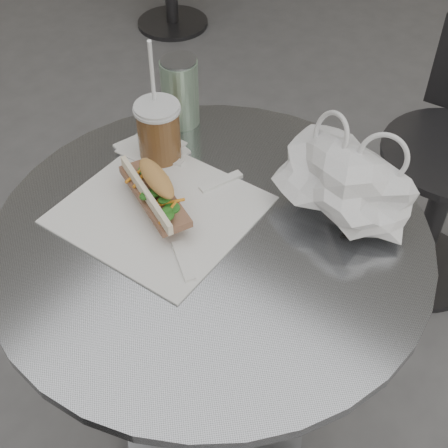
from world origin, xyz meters
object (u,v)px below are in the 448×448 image
Objects in this scene: iced_coffee at (159,131)px; drink_can at (180,92)px; sunglasses at (375,215)px; cafe_table at (213,326)px; banh_mi at (156,192)px; chair_far at (448,182)px.

iced_coffee is 1.78× the size of drink_can.
iced_coffee reaches higher than sunglasses.
banh_mi is at bearing -174.30° from cafe_table.
iced_coffee is (-0.20, 0.10, 0.34)m from cafe_table.
iced_coffee reaches higher than banh_mi.
banh_mi is 2.60× the size of sunglasses.
banh_mi is at bearing -51.35° from iced_coffee.
banh_mi is at bearing -59.54° from drink_can.
banh_mi is 1.73× the size of drink_can.
cafe_table is 0.41m from iced_coffee.
chair_far is at bearing 96.53° from banh_mi.
drink_can is at bearing 52.97° from chair_far.
iced_coffee reaches higher than chair_far.
cafe_table is 5.30× the size of drink_can.
sunglasses is (0.21, 0.19, 0.29)m from cafe_table.
chair_far is at bearing 63.92° from iced_coffee.
sunglasses is at bearing -3.55° from drink_can.
chair_far reaches higher than cafe_table.
drink_can reaches higher than chair_far.
cafe_table is 0.89m from chair_far.
cafe_table is 0.41m from sunglasses.
banh_mi is 0.27m from drink_can.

